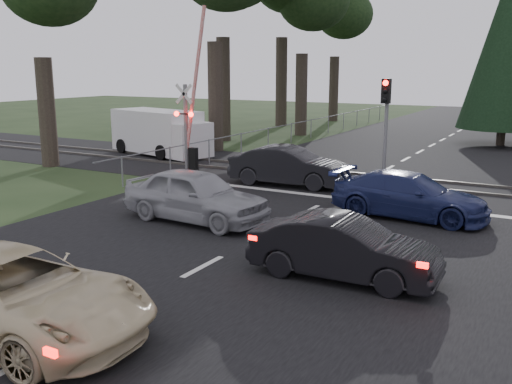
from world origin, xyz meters
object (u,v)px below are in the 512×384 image
Objects in this scene: dark_hatchback at (344,249)px; dark_car_far at (289,166)px; cream_coupe at (11,294)px; blue_sedan at (409,195)px; traffic_signal_center at (386,114)px; white_van at (162,133)px; silver_car at (196,195)px; crossing_signal at (190,126)px.

dark_car_far reaches higher than dark_hatchback.
blue_sedan is at bearing -21.63° from cream_coupe.
cream_coupe is at bearing 140.92° from dark_hatchback.
traffic_signal_center reaches higher than white_van.
dark_hatchback is 0.89× the size of silver_car.
blue_sedan is (-0.08, 5.88, 0.01)m from dark_hatchback.
silver_car is at bearing 174.77° from dark_car_far.
traffic_signal_center is 0.78× the size of cream_coupe.
dark_hatchback is at bearing -176.22° from blue_sedan.
traffic_signal_center reaches higher than dark_car_far.
crossing_signal is at bearing 80.83° from dark_car_far.
crossing_signal is at bearing 40.71° from silver_car.
cream_coupe reaches higher than blue_sedan.
traffic_signal_center is at bearing -72.67° from dark_car_far.
crossing_signal is at bearing 47.62° from dark_hatchback.
crossing_signal is 1.70× the size of dark_hatchback.
silver_car is (-1.50, 7.63, 0.06)m from cream_coupe.
dark_hatchback is at bearing -40.63° from crossing_signal.
white_van reaches higher than dark_car_far.
silver_car is at bearing -114.86° from traffic_signal_center.
silver_car is at bearing 65.26° from dark_hatchback.
silver_car is (4.83, -6.54, -1.27)m from crossing_signal.
crossing_signal is 13.72m from dark_hatchback.
dark_hatchback is 19.11m from white_van.
dark_car_far is at bearing 3.25° from silver_car.
silver_car is at bearing -53.55° from crossing_signal.
white_van is (-4.25, 3.42, -0.88)m from crossing_signal.
dark_hatchback is at bearing -108.73° from silver_car.
dark_car_far is (4.94, -0.43, -1.30)m from crossing_signal.
crossing_signal is at bearing 76.68° from blue_sedan.
dark_hatchback is at bearing -39.49° from cream_coupe.
crossing_signal is 15.57m from cream_coupe.
silver_car reaches higher than blue_sedan.
silver_car reaches higher than dark_hatchback.
white_van reaches higher than silver_car.
crossing_signal is 1.47× the size of blue_sedan.
dark_hatchback is 6.00m from silver_car.
traffic_signal_center is 0.89× the size of silver_car.
cream_coupe is 20.53m from white_van.
white_van is (-9.19, 3.85, 0.42)m from dark_car_far.
cream_coupe is 1.13× the size of silver_car.
cream_coupe is 1.14× the size of dark_car_far.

